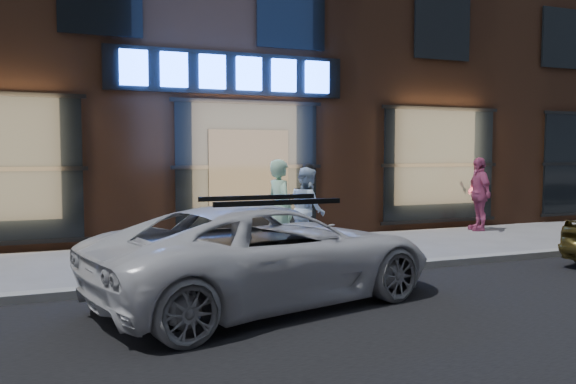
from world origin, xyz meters
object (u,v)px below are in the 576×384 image
at_px(man_bowtie, 280,210).
at_px(white_suv, 268,253).
at_px(man_cap, 308,209).
at_px(passerby, 479,194).

relative_size(man_bowtie, white_suv, 0.39).
bearing_deg(man_cap, man_bowtie, 133.32).
xyz_separation_m(man_cap, passerby, (5.10, 1.26, 0.08)).
bearing_deg(white_suv, passerby, -72.33).
bearing_deg(man_cap, passerby, -69.72).
bearing_deg(passerby, man_cap, -61.52).
height_order(man_bowtie, white_suv, man_bowtie).
bearing_deg(man_bowtie, passerby, -81.24).
height_order(man_cap, white_suv, man_cap).
xyz_separation_m(man_bowtie, man_cap, (0.77, 0.58, -0.08)).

